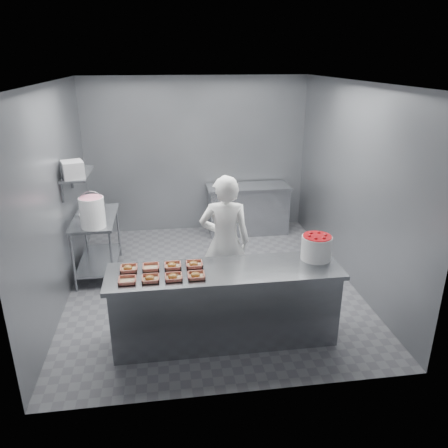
{
  "coord_description": "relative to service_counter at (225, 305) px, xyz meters",
  "views": [
    {
      "loc": [
        -0.62,
        -5.61,
        3.09
      ],
      "look_at": [
        0.15,
        -0.2,
        0.99
      ],
      "focal_mm": 35.0,
      "sensor_mm": 36.0,
      "label": 1
    }
  ],
  "objects": [
    {
      "name": "floor",
      "position": [
        0.0,
        1.35,
        -0.45
      ],
      "size": [
        4.5,
        4.5,
        0.0
      ],
      "primitive_type": "plane",
      "color": "#4C4C51",
      "rests_on": "ground"
    },
    {
      "name": "ceiling",
      "position": [
        0.0,
        1.35,
        2.35
      ],
      "size": [
        4.5,
        4.5,
        0.0
      ],
      "primitive_type": "plane",
      "rotation": [
        3.14,
        0.0,
        0.0
      ],
      "color": "white",
      "rests_on": "wall_back"
    },
    {
      "name": "wall_back",
      "position": [
        0.0,
        3.6,
        0.95
      ],
      "size": [
        4.0,
        0.04,
        2.8
      ],
      "primitive_type": "cube",
      "color": "slate",
      "rests_on": "ground"
    },
    {
      "name": "wall_left",
      "position": [
        -2.0,
        1.35,
        0.95
      ],
      "size": [
        0.04,
        4.5,
        2.8
      ],
      "primitive_type": "cube",
      "color": "slate",
      "rests_on": "ground"
    },
    {
      "name": "wall_right",
      "position": [
        2.0,
        1.35,
        0.95
      ],
      "size": [
        0.04,
        4.5,
        2.8
      ],
      "primitive_type": "cube",
      "color": "slate",
      "rests_on": "ground"
    },
    {
      "name": "service_counter",
      "position": [
        0.0,
        0.0,
        0.0
      ],
      "size": [
        2.6,
        0.7,
        0.9
      ],
      "color": "slate",
      "rests_on": "ground"
    },
    {
      "name": "prep_table",
      "position": [
        -1.65,
        1.95,
        0.14
      ],
      "size": [
        0.6,
        1.2,
        0.9
      ],
      "color": "slate",
      "rests_on": "ground"
    },
    {
      "name": "back_counter",
      "position": [
        0.9,
        3.25,
        -0.0
      ],
      "size": [
        1.5,
        0.6,
        0.9
      ],
      "color": "slate",
      "rests_on": "ground"
    },
    {
      "name": "wall_shelf",
      "position": [
        -1.82,
        1.95,
        1.1
      ],
      "size": [
        0.35,
        0.9,
        0.03
      ],
      "primitive_type": "cube",
      "color": "slate",
      "rests_on": "wall_left"
    },
    {
      "name": "tray_0",
      "position": [
        -1.05,
        -0.14,
        0.47
      ],
      "size": [
        0.19,
        0.18,
        0.04
      ],
      "color": "tan",
      "rests_on": "service_counter"
    },
    {
      "name": "tray_1",
      "position": [
        -0.81,
        -0.14,
        0.47
      ],
      "size": [
        0.19,
        0.18,
        0.06
      ],
      "color": "tan",
      "rests_on": "service_counter"
    },
    {
      "name": "tray_2",
      "position": [
        -0.57,
        -0.14,
        0.47
      ],
      "size": [
        0.19,
        0.18,
        0.06
      ],
      "color": "tan",
      "rests_on": "service_counter"
    },
    {
      "name": "tray_3",
      "position": [
        -0.33,
        -0.14,
        0.47
      ],
      "size": [
        0.19,
        0.18,
        0.06
      ],
      "color": "tan",
      "rests_on": "service_counter"
    },
    {
      "name": "tray_4",
      "position": [
        -1.05,
        0.14,
        0.47
      ],
      "size": [
        0.19,
        0.18,
        0.06
      ],
      "color": "tan",
      "rests_on": "service_counter"
    },
    {
      "name": "tray_5",
      "position": [
        -0.81,
        0.14,
        0.47
      ],
      "size": [
        0.19,
        0.18,
        0.04
      ],
      "color": "tan",
      "rests_on": "service_counter"
    },
    {
      "name": "tray_6",
      "position": [
        -0.57,
        0.14,
        0.47
      ],
      "size": [
        0.19,
        0.18,
        0.06
      ],
      "color": "tan",
      "rests_on": "service_counter"
    },
    {
      "name": "tray_7",
      "position": [
        -0.33,
        0.14,
        0.47
      ],
      "size": [
        0.19,
        0.18,
        0.06
      ],
      "color": "tan",
      "rests_on": "service_counter"
    },
    {
      "name": "worker",
      "position": [
        0.11,
        0.79,
        0.43
      ],
      "size": [
        0.69,
        0.5,
        1.76
      ],
      "primitive_type": "imported",
      "rotation": [
        0.0,
        0.0,
        3.01
      ],
      "color": "white",
      "rests_on": "ground"
    },
    {
      "name": "strawberry_tub",
      "position": [
        1.08,
        0.13,
        0.6
      ],
      "size": [
        0.35,
        0.35,
        0.29
      ],
      "color": "white",
      "rests_on": "service_counter"
    },
    {
      "name": "glaze_bucket",
      "position": [
        -1.6,
        1.53,
        0.67
      ],
      "size": [
        0.35,
        0.33,
        0.51
      ],
      "color": "white",
      "rests_on": "prep_table"
    },
    {
      "name": "bucket_lid",
      "position": [
        -1.72,
        2.03,
        0.46
      ],
      "size": [
        0.33,
        0.33,
        0.03
      ],
      "primitive_type": "cylinder",
      "rotation": [
        0.0,
        0.0,
        -0.0
      ],
      "color": "white",
      "rests_on": "prep_table"
    },
    {
      "name": "rag",
      "position": [
        -1.72,
        2.17,
        0.46
      ],
      "size": [
        0.17,
        0.15,
        0.02
      ],
      "primitive_type": "cube",
      "rotation": [
        0.0,
        0.0,
        0.21
      ],
      "color": "#CCB28C",
      "rests_on": "prep_table"
    },
    {
      "name": "appliance",
      "position": [
        -1.82,
        1.68,
        1.23
      ],
      "size": [
        0.35,
        0.37,
        0.23
      ],
      "primitive_type": "cube",
      "rotation": [
        0.0,
        0.0,
        0.32
      ],
      "color": "gray",
      "rests_on": "wall_shelf"
    },
    {
      "name": "paper_stack",
      "position": [
        0.53,
        3.25,
        0.48
      ],
      "size": [
        0.31,
        0.24,
        0.06
      ],
      "primitive_type": "cube",
      "rotation": [
        0.0,
        0.0,
        0.07
      ],
      "color": "silver",
      "rests_on": "back_counter"
    }
  ]
}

